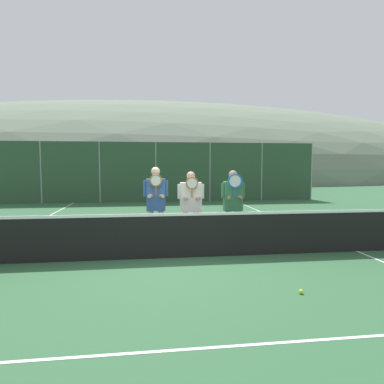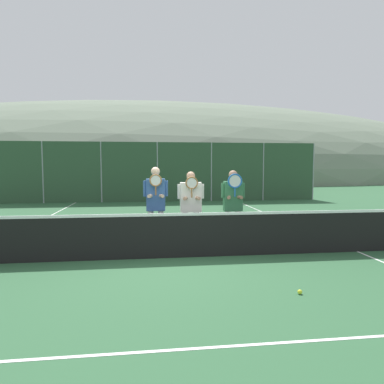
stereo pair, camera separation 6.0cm
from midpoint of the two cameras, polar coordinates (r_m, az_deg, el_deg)
ground_plane at (r=7.14m, az=-3.76°, el=-10.91°), size 120.00×120.00×0.00m
hill_distant at (r=59.65m, az=-7.14°, el=2.70°), size 117.14×65.08×22.78m
clubhouse_building at (r=24.83m, az=-5.52°, el=3.96°), size 16.98×5.50×3.26m
fence_back at (r=17.72m, az=-6.13°, el=3.33°), size 17.01×0.06×3.06m
tennis_net at (r=7.03m, az=-3.78°, el=-7.16°), size 11.03×0.09×1.02m
court_line_left_sideline at (r=10.69m, az=-27.59°, el=-6.19°), size 0.05×16.00×0.01m
court_line_right_sideline at (r=11.03m, az=17.03°, el=-5.55°), size 0.05×16.00×0.01m
court_line_service_near at (r=3.89m, az=0.03°, el=-24.66°), size 8.21×0.05×0.01m
player_leftmost at (r=7.61m, az=-6.28°, el=-1.72°), size 0.55×0.34×1.85m
player_center_left at (r=7.73m, az=-0.41°, el=-1.93°), size 0.61×0.34×1.75m
player_center_right at (r=7.83m, az=6.62°, el=-1.76°), size 0.55×0.34×1.78m
car_far_left at (r=20.90m, az=-20.55°, el=1.67°), size 4.45×2.00×1.89m
car_left_of_center at (r=20.46m, az=-6.25°, el=1.73°), size 4.58×1.94×1.77m
car_center at (r=21.28m, az=8.11°, el=1.94°), size 4.68×2.10×1.87m
tennis_ball_on_court at (r=5.49m, az=17.41°, el=-15.55°), size 0.07×0.07×0.07m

